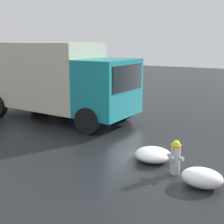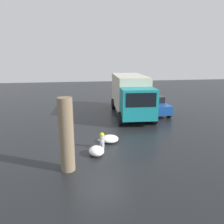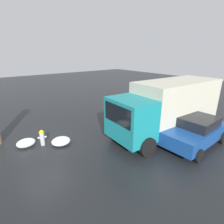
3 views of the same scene
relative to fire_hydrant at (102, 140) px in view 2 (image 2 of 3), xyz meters
name	(u,v)px [view 2 (image 2 of 3)]	position (x,y,z in m)	size (l,w,h in m)	color
ground_plane	(102,148)	(0.00, 0.00, -0.42)	(60.00, 60.00, 0.00)	black
fire_hydrant	(102,140)	(0.00, 0.00, 0.00)	(0.43, 0.33, 0.82)	#B7B7BC
tree_trunk	(66,135)	(-1.89, 1.60, 1.07)	(0.87, 0.57, 2.96)	#7F6B51
delivery_truck	(131,94)	(6.17, -2.98, 1.22)	(6.98, 2.90, 3.00)	teal
pedestrian	(132,109)	(4.24, -2.59, 0.49)	(0.36, 0.36, 1.67)	#23232D
parked_car	(151,104)	(6.13, -4.68, 0.32)	(3.87, 2.08, 1.44)	#194793
snow_pile_by_hydrant	(110,139)	(0.76, -0.51, -0.25)	(0.95, 0.91, 0.35)	white
snow_pile_curbside	(97,151)	(-0.71, 0.34, -0.22)	(0.89, 0.70, 0.40)	white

